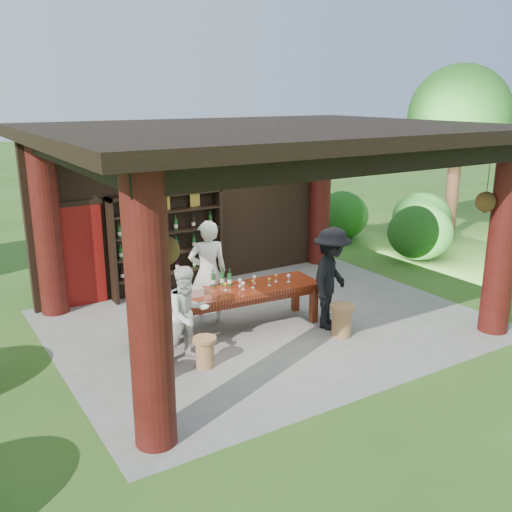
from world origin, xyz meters
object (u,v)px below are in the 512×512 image
wine_shelf (168,243)px  stool_near_right (342,320)px  tasting_table (230,297)px  stool_far_left (152,367)px  stool_near_left (205,351)px  host (208,272)px  guest_woman (188,314)px  napkin_basket (195,292)px  guest_man (331,278)px

wine_shelf → stool_near_right: 4.04m
tasting_table → stool_near_right: (1.50, -1.20, -0.34)m
tasting_table → stool_far_left: (-1.89, -1.07, -0.36)m
stool_near_left → host: host is taller
tasting_table → guest_woman: 1.29m
host → guest_woman: (-0.98, -1.20, -0.18)m
stool_near_right → napkin_basket: napkin_basket is taller
wine_shelf → stool_far_left: size_ratio=4.67×
stool_near_right → stool_far_left: size_ratio=1.09×
stool_far_left → host: host is taller
stool_near_right → host: 2.48m
stool_far_left → host: (1.75, 1.62, 0.67)m
napkin_basket → guest_man: bearing=-20.9°
stool_near_right → guest_woman: 2.71m
stool_near_right → guest_woman: size_ratio=0.37×
stool_near_right → guest_woman: guest_woman is taller
tasting_table → stool_far_left: size_ratio=6.48×
wine_shelf → stool_far_left: (-1.80, -3.50, -0.78)m
stool_far_left → guest_woman: guest_woman is taller
wine_shelf → stool_far_left: wine_shelf is taller
guest_woman → tasting_table: bearing=24.4°
guest_woman → napkin_basket: bearing=50.6°
stool_near_left → host: bearing=60.6°
host → guest_woman: size_ratio=1.24×
wine_shelf → tasting_table: 2.48m
tasting_table → host: (-0.13, 0.56, 0.31)m
stool_near_left → napkin_basket: 1.24m
tasting_table → stool_near_right: tasting_table is taller
tasting_table → guest_man: size_ratio=1.83×
host → napkin_basket: size_ratio=7.25×
stool_far_left → guest_man: bearing=4.6°
tasting_table → stool_near_left: tasting_table is taller
napkin_basket → stool_near_right: bearing=-30.4°
stool_near_left → napkin_basket: napkin_basket is taller
stool_near_right → guest_woman: bearing=168.2°
wine_shelf → guest_man: size_ratio=1.32×
stool_near_left → stool_near_right: (2.50, -0.22, 0.04)m
stool_far_left → guest_man: (3.47, 0.28, 0.63)m
stool_near_left → napkin_basket: size_ratio=1.82×
stool_far_left → stool_near_right: bearing=-2.2°
tasting_table → stool_near_left: size_ratio=6.99×
wine_shelf → napkin_basket: 2.45m
wine_shelf → host: 1.89m
stool_near_right → wine_shelf: bearing=113.6°
guest_man → stool_near_right: bearing=-133.8°
stool_near_right → host: host is taller
stool_far_left → guest_man: size_ratio=0.28×
host → guest_woman: 1.56m
wine_shelf → tasting_table: size_ratio=0.72×
wine_shelf → guest_woman: wine_shelf is taller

